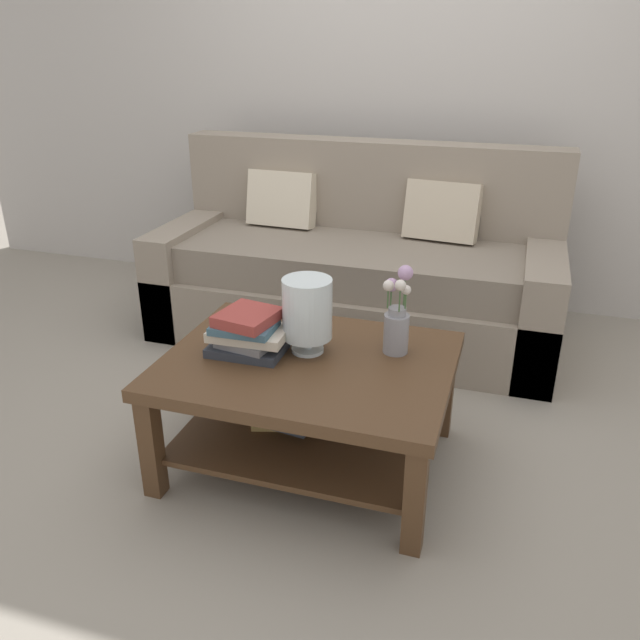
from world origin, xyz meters
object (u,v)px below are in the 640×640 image
at_px(book_stack_main, 247,333).
at_px(coffee_table, 307,388).
at_px(flower_pitcher, 397,319).
at_px(couch, 356,272).
at_px(glass_hurricane_vase, 307,310).

bearing_deg(book_stack_main, coffee_table, 5.23).
relative_size(coffee_table, book_stack_main, 3.59).
height_order(coffee_table, flower_pitcher, flower_pitcher).
relative_size(coffee_table, flower_pitcher, 3.13).
xyz_separation_m(couch, book_stack_main, (-0.09, -1.32, 0.19)).
relative_size(glass_hurricane_vase, flower_pitcher, 0.86).
bearing_deg(book_stack_main, glass_hurricane_vase, 21.20).
height_order(couch, flower_pitcher, couch).
xyz_separation_m(couch, coffee_table, (0.14, -1.30, -0.02)).
relative_size(book_stack_main, glass_hurricane_vase, 1.02).
bearing_deg(coffee_table, book_stack_main, -174.77).
height_order(book_stack_main, glass_hurricane_vase, glass_hurricane_vase).
distance_m(coffee_table, book_stack_main, 0.32).
height_order(book_stack_main, flower_pitcher, flower_pitcher).
xyz_separation_m(glass_hurricane_vase, flower_pitcher, (0.33, 0.10, -0.04)).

